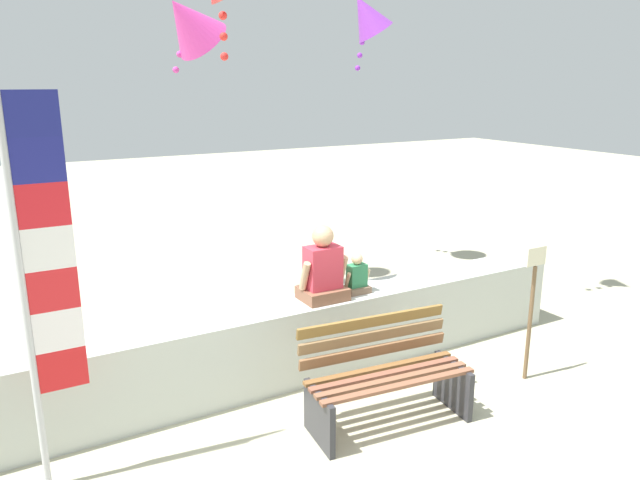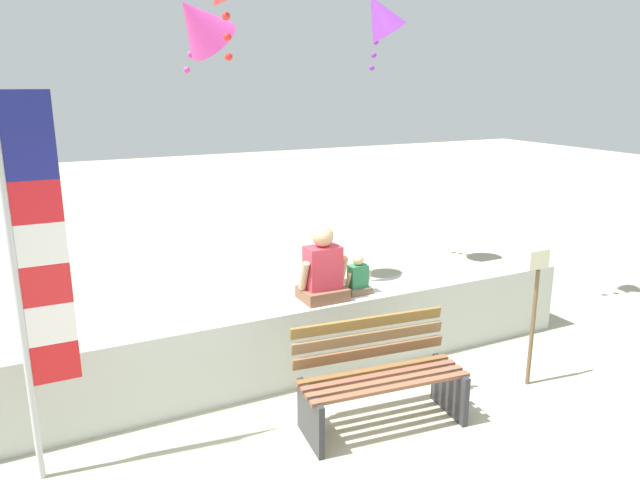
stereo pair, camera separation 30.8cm
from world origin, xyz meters
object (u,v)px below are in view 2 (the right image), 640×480
Objects in this scene: person_adult at (323,271)px; flag_banner at (32,267)px; park_bench at (380,379)px; kite_purple at (380,15)px; kite_magenta at (198,22)px; sign_post at (534,307)px; person_child at (358,278)px.

flag_banner is (-2.52, -0.59, 0.56)m from person_adult.
kite_purple is at bearing 59.18° from park_bench.
kite_magenta reaches higher than sign_post.
person_child is 4.33m from kite_purple.
kite_purple is (2.24, 3.76, 3.36)m from park_bench.
flag_banner reaches higher than park_bench.
kite_purple is (4.78, 3.30, 2.13)m from flag_banner.
kite_purple is 0.84× the size of sign_post.
kite_purple is (1.86, 2.71, 2.83)m from person_child.
kite_magenta is (-0.86, 2.36, 2.59)m from person_child.
person_adult is at bearing 13.18° from flag_banner.
kite_magenta is (2.06, 2.95, 1.90)m from flag_banner.
kite_purple is 2.75m from kite_magenta.
person_adult is at bearing 90.74° from park_bench.
person_child is at bearing -124.52° from kite_purple.
kite_magenta is (-0.48, 3.41, 3.12)m from park_bench.
person_child is 0.36× the size of kite_purple.
flag_banner is at bearing -166.82° from person_adult.
park_bench is 1.71m from sign_post.
person_adult is (-0.01, 1.06, 0.66)m from park_bench.
person_adult reaches higher than sign_post.
kite_purple reaches higher than flag_banner.
sign_post is at bearing -41.43° from person_child.
person_child is at bearing 0.06° from person_adult.
sign_post is (1.66, -0.07, 0.39)m from park_bench.
kite_purple reaches higher than park_bench.
park_bench is at bearing -10.40° from flag_banner.
kite_magenta reaches higher than flag_banner.
kite_magenta is 0.78× the size of sign_post.
kite_purple is 4.88m from sign_post.
flag_banner reaches higher than person_adult.
kite_purple reaches higher than person_adult.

